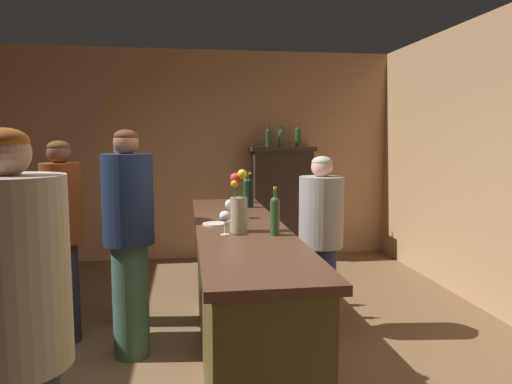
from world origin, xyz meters
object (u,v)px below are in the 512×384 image
at_px(wine_glass_front, 225,217).
at_px(flower_arrangement, 239,202).
at_px(display_cabinet, 282,201).
at_px(display_bottle_midleft, 281,137).
at_px(wine_bottle_merlot, 275,214).
at_px(wine_glass_mid, 241,204).
at_px(display_bottle_left, 268,137).
at_px(patron_tall, 126,225).
at_px(wine_bottle_pinot, 250,191).
at_px(bar_counter, 240,295).
at_px(wine_bottle_rose, 246,189).
at_px(patron_redhead, 63,232).
at_px(cheese_plate, 214,224).
at_px(patron_by_cabinet, 16,349).
at_px(patron_in_navy, 129,235).
at_px(display_bottle_center, 298,136).
at_px(wine_glass_rear, 229,205).

height_order(wine_glass_front, flower_arrangement, flower_arrangement).
distance_m(display_cabinet, display_bottle_midleft, 0.87).
distance_m(wine_bottle_merlot, wine_glass_mid, 0.70).
relative_size(wine_bottle_merlot, display_bottle_left, 1.08).
bearing_deg(wine_glass_front, patron_tall, 121.17).
bearing_deg(flower_arrangement, display_bottle_left, 76.88).
bearing_deg(wine_bottle_pinot, display_cabinet, 71.32).
bearing_deg(bar_counter, wine_bottle_rose, 80.81).
bearing_deg(patron_redhead, patron_tall, 64.42).
bearing_deg(cheese_plate, display_bottle_left, 73.12).
height_order(wine_glass_front, cheese_plate, wine_glass_front).
bearing_deg(wine_bottle_merlot, display_bottle_left, 80.94).
height_order(display_cabinet, wine_bottle_pinot, display_cabinet).
bearing_deg(patron_tall, flower_arrangement, -29.83).
distance_m(display_cabinet, patron_by_cabinet, 5.09).
bearing_deg(display_bottle_midleft, display_cabinet, 0.00).
height_order(wine_glass_front, patron_by_cabinet, patron_by_cabinet).
bearing_deg(wine_glass_front, wine_bottle_pinot, 74.91).
height_order(wine_bottle_rose, cheese_plate, wine_bottle_rose).
height_order(bar_counter, display_cabinet, display_cabinet).
xyz_separation_m(display_cabinet, cheese_plate, (-1.11, -3.02, 0.24)).
xyz_separation_m(wine_glass_front, patron_redhead, (-1.25, 0.95, -0.25)).
bearing_deg(patron_in_navy, bar_counter, -20.28).
relative_size(display_cabinet, wine_bottle_merlot, 4.95).
bearing_deg(wine_glass_front, bar_counter, 67.53).
bearing_deg(flower_arrangement, wine_glass_front, -135.96).
distance_m(bar_counter, display_bottle_left, 3.35).
relative_size(wine_glass_mid, display_bottle_center, 0.47).
bearing_deg(wine_glass_rear, display_bottle_left, 74.58).
relative_size(wine_bottle_rose, cheese_plate, 1.72).
height_order(wine_glass_rear, patron_redhead, patron_redhead).
xyz_separation_m(wine_bottle_merlot, display_bottle_center, (0.96, 3.45, 0.51)).
bearing_deg(patron_redhead, wine_bottle_rose, 48.25).
distance_m(wine_glass_mid, patron_redhead, 1.48).
relative_size(wine_bottle_merlot, wine_bottle_rose, 1.06).
xyz_separation_m(display_bottle_midleft, patron_by_cabinet, (-1.90, -4.72, -0.76)).
height_order(cheese_plate, patron_tall, patron_tall).
xyz_separation_m(wine_bottle_pinot, display_bottle_left, (0.54, 2.19, 0.50)).
xyz_separation_m(wine_bottle_pinot, display_bottle_midleft, (0.73, 2.19, 0.49)).
distance_m(wine_glass_mid, display_bottle_left, 2.89).
bearing_deg(patron_in_navy, wine_glass_front, -43.23).
bearing_deg(patron_tall, wine_glass_mid, -10.88).
xyz_separation_m(display_cabinet, display_bottle_left, (-0.20, 0.00, 0.88)).
bearing_deg(bar_counter, display_bottle_center, 69.50).
relative_size(bar_counter, patron_tall, 1.80).
relative_size(patron_by_cabinet, patron_tall, 1.04).
height_order(display_cabinet, patron_redhead, patron_redhead).
xyz_separation_m(wine_glass_front, wine_glass_mid, (0.18, 0.63, -0.00)).
height_order(wine_bottle_pinot, patron_in_navy, patron_in_navy).
relative_size(wine_glass_mid, patron_by_cabinet, 0.09).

